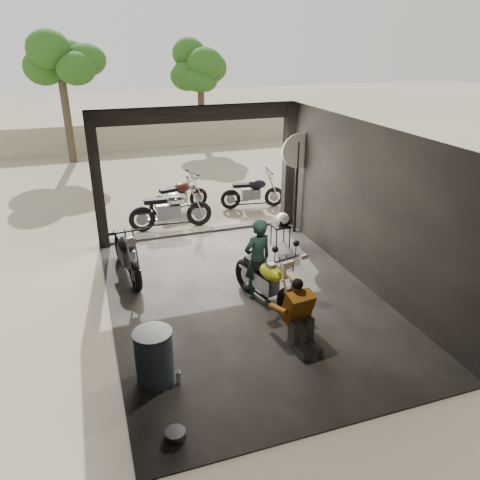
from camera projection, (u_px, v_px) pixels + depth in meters
ground at (244, 298)px, 9.04m from camera, size 80.00×80.00×0.00m
garage at (235, 227)px, 9.01m from camera, size 7.00×7.13×3.20m
boundary_wall at (142, 136)px, 20.97m from camera, size 18.00×0.30×1.20m
tree_left at (59, 57)px, 17.44m from camera, size 2.20×2.20×5.60m
tree_right at (200, 64)px, 20.62m from camera, size 2.20×2.20×5.00m
main_bike at (267, 277)px, 8.54m from camera, size 1.18×1.96×1.22m
left_bike at (126, 249)px, 9.68m from camera, size 0.95×1.89×1.23m
outside_bike_a at (170, 206)px, 12.11m from camera, size 1.91×0.84×1.28m
outside_bike_b at (179, 193)px, 13.38m from camera, size 1.74×1.09×1.10m
outside_bike_c at (253, 189)px, 13.65m from camera, size 1.74×0.90×1.12m
rider at (258, 260)px, 8.76m from camera, size 0.67×0.52×1.62m
mechanic at (302, 317)px, 7.40m from camera, size 0.66×0.84×1.13m
stool at (281, 228)px, 11.10m from camera, size 0.41×0.41×0.56m
helmet at (283, 219)px, 11.04m from camera, size 0.40×0.41×0.29m
oil_drum at (154, 358)px, 6.69m from camera, size 0.71×0.71×0.85m
sign_post at (297, 167)px, 11.43m from camera, size 0.85×0.08×2.55m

